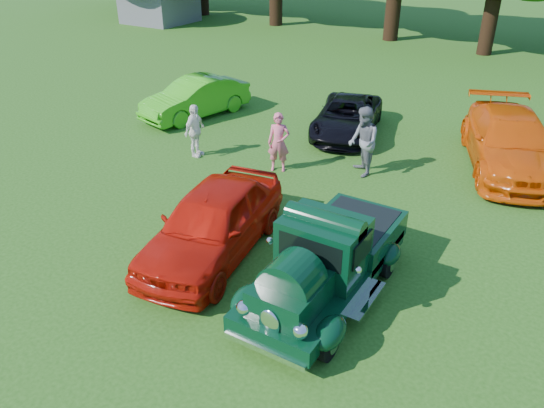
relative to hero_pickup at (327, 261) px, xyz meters
The scene contains 9 objects.
ground 1.40m from the hero_pickup, behind, with size 120.00×120.00×0.00m, color #234F12.
hero_pickup is the anchor object (origin of this frame).
red_convertible 2.70m from the hero_pickup, behind, with size 1.80×4.47×1.52m, color red.
back_car_lime 11.08m from the hero_pickup, 141.75° to the left, with size 1.45×4.15×1.37m, color green.
back_car_black 8.74m from the hero_pickup, 112.02° to the left, with size 1.96×4.24×1.18m, color black.
back_car_orange 8.24m from the hero_pickup, 77.35° to the left, with size 2.19×5.39×1.56m, color #DE4F07.
spectator_pink 5.75m from the hero_pickup, 130.15° to the left, with size 0.62×0.41×1.70m, color #E35D76.
spectator_grey 5.62m from the hero_pickup, 106.36° to the left, with size 0.95×0.74×1.95m, color slate.
spectator_white 7.52m from the hero_pickup, 148.12° to the left, with size 0.94×0.39×1.61m, color white.
Camera 1 is at (4.61, -7.51, 6.45)m, focal length 35.00 mm.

